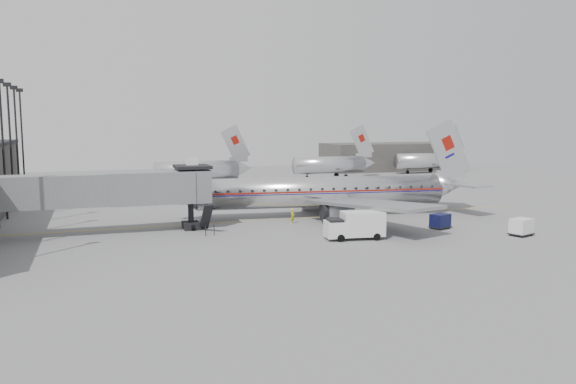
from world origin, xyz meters
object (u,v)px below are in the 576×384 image
object	(u,v)px
service_van	(355,225)
baggage_cart_white	(521,227)
baggage_cart_navy	(440,221)
airliner	(328,192)
ramp_worker	(292,216)

from	to	relation	value
service_van	baggage_cart_white	xyz separation A→B (m)	(15.45, -3.73, -0.46)
baggage_cart_navy	airliner	bearing A→B (deg)	105.18
baggage_cart_white	ramp_worker	world-z (taller)	baggage_cart_white
baggage_cart_white	ramp_worker	xyz separation A→B (m)	(-18.22, 13.00, -0.06)
airliner	baggage_cart_navy	distance (m)	13.42
baggage_cart_navy	baggage_cart_white	world-z (taller)	baggage_cart_white
service_van	ramp_worker	size ratio (longest dim) A/B	3.48
airliner	ramp_worker	xyz separation A→B (m)	(-5.43, -3.36, -1.98)
service_van	ramp_worker	distance (m)	9.69
service_van	baggage_cart_navy	size ratio (longest dim) A/B	2.45
airliner	ramp_worker	size ratio (longest dim) A/B	21.73
airliner	baggage_cart_navy	xyz separation A→B (m)	(7.60, -10.88, -1.98)
baggage_cart_navy	baggage_cart_white	size ratio (longest dim) A/B	0.94
airliner	service_van	distance (m)	12.99
airliner	ramp_worker	bearing A→B (deg)	-140.65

